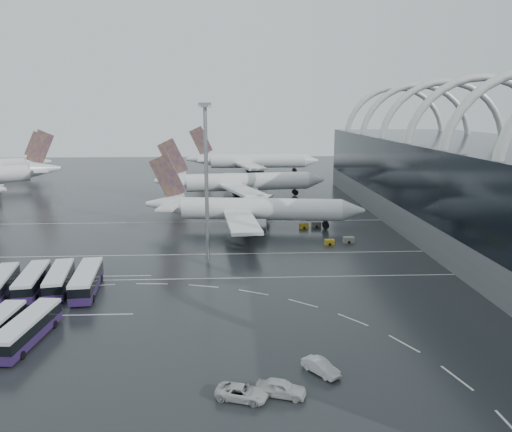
{
  "coord_description": "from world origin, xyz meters",
  "views": [
    {
      "loc": [
        3.59,
        -80.3,
        27.43
      ],
      "look_at": [
        8.31,
        13.94,
        7.0
      ],
      "focal_mm": 35.0,
      "sensor_mm": 36.0,
      "label": 1
    }
  ],
  "objects_px": {
    "floodlight_mast": "(206,162)",
    "van_curve_b": "(281,388)",
    "airliner_gate_c": "(251,161)",
    "gse_cart_belly_d": "(349,240)",
    "van_curve_a": "(242,393)",
    "airliner_main": "(250,210)",
    "bus_row_near_a": "(1,283)",
    "bus_row_near_b": "(32,281)",
    "gse_cart_belly_e": "(304,226)",
    "gse_cart_belly_b": "(316,224)",
    "gse_cart_belly_a": "(329,242)",
    "bus_row_near_c": "(59,279)",
    "van_curve_c": "(321,367)",
    "airliner_gate_b": "(239,182)",
    "bus_row_far_b": "(27,329)",
    "bus_row_near_d": "(87,280)"
  },
  "relations": [
    {
      "from": "bus_row_near_a",
      "to": "van_curve_b",
      "type": "distance_m",
      "value": 49.42
    },
    {
      "from": "airliner_gate_c",
      "to": "gse_cart_belly_d",
      "type": "relative_size",
      "value": 25.5
    },
    {
      "from": "bus_row_near_b",
      "to": "bus_row_near_c",
      "type": "height_order",
      "value": "bus_row_near_b"
    },
    {
      "from": "bus_row_near_c",
      "to": "gse_cart_belly_b",
      "type": "bearing_deg",
      "value": -59.01
    },
    {
      "from": "floodlight_mast",
      "to": "van_curve_b",
      "type": "bearing_deg",
      "value": -78.94
    },
    {
      "from": "bus_row_near_b",
      "to": "floodlight_mast",
      "type": "relative_size",
      "value": 0.46
    },
    {
      "from": "bus_row_near_d",
      "to": "gse_cart_belly_a",
      "type": "xyz_separation_m",
      "value": [
        42.16,
        24.81,
        -1.34
      ]
    },
    {
      "from": "airliner_main",
      "to": "bus_row_near_d",
      "type": "distance_m",
      "value": 48.42
    },
    {
      "from": "airliner_main",
      "to": "bus_row_near_d",
      "type": "relative_size",
      "value": 3.64
    },
    {
      "from": "airliner_gate_b",
      "to": "bus_row_near_a",
      "type": "relative_size",
      "value": 4.32
    },
    {
      "from": "van_curve_a",
      "to": "floodlight_mast",
      "type": "xyz_separation_m",
      "value": [
        -5.3,
        47.22,
        17.17
      ]
    },
    {
      "from": "bus_row_near_b",
      "to": "floodlight_mast",
      "type": "distance_m",
      "value": 34.85
    },
    {
      "from": "gse_cart_belly_e",
      "to": "floodlight_mast",
      "type": "bearing_deg",
      "value": -133.97
    },
    {
      "from": "van_curve_b",
      "to": "gse_cart_belly_b",
      "type": "xyz_separation_m",
      "value": [
        15.32,
        70.02,
        -0.23
      ]
    },
    {
      "from": "bus_row_far_b",
      "to": "gse_cart_belly_a",
      "type": "height_order",
      "value": "bus_row_far_b"
    },
    {
      "from": "van_curve_a",
      "to": "van_curve_c",
      "type": "height_order",
      "value": "van_curve_c"
    },
    {
      "from": "bus_row_near_b",
      "to": "bus_row_near_c",
      "type": "distance_m",
      "value": 3.9
    },
    {
      "from": "van_curve_c",
      "to": "gse_cart_belly_b",
      "type": "bearing_deg",
      "value": 43.86
    },
    {
      "from": "bus_row_near_a",
      "to": "gse_cart_belly_b",
      "type": "height_order",
      "value": "bus_row_near_a"
    },
    {
      "from": "airliner_main",
      "to": "bus_row_near_b",
      "type": "relative_size",
      "value": 3.94
    },
    {
      "from": "van_curve_a",
      "to": "gse_cart_belly_e",
      "type": "distance_m",
      "value": 71.21
    },
    {
      "from": "gse_cart_belly_d",
      "to": "van_curve_a",
      "type": "bearing_deg",
      "value": -112.75
    },
    {
      "from": "airliner_gate_b",
      "to": "floodlight_mast",
      "type": "distance_m",
      "value": 66.2
    },
    {
      "from": "van_curve_a",
      "to": "gse_cart_belly_e",
      "type": "bearing_deg",
      "value": 4.13
    },
    {
      "from": "floodlight_mast",
      "to": "van_curve_a",
      "type": "bearing_deg",
      "value": -83.6
    },
    {
      "from": "airliner_gate_c",
      "to": "gse_cart_belly_d",
      "type": "height_order",
      "value": "airliner_gate_c"
    },
    {
      "from": "airliner_gate_c",
      "to": "gse_cart_belly_a",
      "type": "relative_size",
      "value": 29.07
    },
    {
      "from": "van_curve_a",
      "to": "bus_row_near_d",
      "type": "bearing_deg",
      "value": 54.57
    },
    {
      "from": "bus_row_far_b",
      "to": "van_curve_a",
      "type": "relative_size",
      "value": 2.56
    },
    {
      "from": "bus_row_near_c",
      "to": "van_curve_b",
      "type": "xyz_separation_m",
      "value": [
        31.22,
        -30.61,
        -0.89
      ]
    },
    {
      "from": "van_curve_a",
      "to": "bus_row_near_b",
      "type": "bearing_deg",
      "value": 62.91
    },
    {
      "from": "bus_row_near_c",
      "to": "van_curve_a",
      "type": "distance_m",
      "value": 41.36
    },
    {
      "from": "bus_row_near_c",
      "to": "van_curve_c",
      "type": "xyz_separation_m",
      "value": [
        35.82,
        -26.61,
        -0.98
      ]
    },
    {
      "from": "bus_row_near_c",
      "to": "bus_row_near_a",
      "type": "bearing_deg",
      "value": 87.34
    },
    {
      "from": "van_curve_b",
      "to": "gse_cart_belly_a",
      "type": "xyz_separation_m",
      "value": [
        15.4,
        54.38,
        -0.3
      ]
    },
    {
      "from": "gse_cart_belly_a",
      "to": "gse_cart_belly_d",
      "type": "xyz_separation_m",
      "value": [
        4.29,
        1.34,
        0.07
      ]
    },
    {
      "from": "bus_row_far_b",
      "to": "gse_cart_belly_b",
      "type": "bearing_deg",
      "value": -32.14
    },
    {
      "from": "airliner_main",
      "to": "bus_row_near_a",
      "type": "relative_size",
      "value": 4.11
    },
    {
      "from": "bus_row_near_a",
      "to": "gse_cart_belly_b",
      "type": "bearing_deg",
      "value": -63.72
    },
    {
      "from": "van_curve_b",
      "to": "airliner_gate_b",
      "type": "bearing_deg",
      "value": 18.24
    },
    {
      "from": "bus_row_near_b",
      "to": "bus_row_near_d",
      "type": "xyz_separation_m",
      "value": [
        8.31,
        -0.46,
        0.14
      ]
    },
    {
      "from": "van_curve_a",
      "to": "bus_row_near_c",
      "type": "bearing_deg",
      "value": 58.6
    },
    {
      "from": "van_curve_c",
      "to": "gse_cart_belly_e",
      "type": "bearing_deg",
      "value": 46.41
    },
    {
      "from": "gse_cart_belly_e",
      "to": "van_curve_a",
      "type": "bearing_deg",
      "value": -103.04
    },
    {
      "from": "floodlight_mast",
      "to": "gse_cart_belly_e",
      "type": "height_order",
      "value": "floodlight_mast"
    },
    {
      "from": "airliner_main",
      "to": "van_curve_c",
      "type": "distance_m",
      "value": 66.3
    },
    {
      "from": "bus_row_near_c",
      "to": "bus_row_far_b",
      "type": "relative_size",
      "value": 1.0
    },
    {
      "from": "airliner_gate_b",
      "to": "airliner_gate_c",
      "type": "relative_size",
      "value": 0.95
    },
    {
      "from": "gse_cart_belly_a",
      "to": "gse_cart_belly_e",
      "type": "bearing_deg",
      "value": 102.32
    },
    {
      "from": "bus_row_near_b",
      "to": "gse_cart_belly_e",
      "type": "distance_m",
      "value": 61.27
    }
  ]
}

